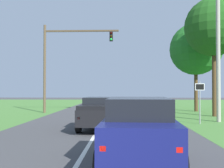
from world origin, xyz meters
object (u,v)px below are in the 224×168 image
(traffic_light, at_px, (63,55))
(keep_moving_sign, at_px, (200,97))
(oak_tree_right, at_px, (196,49))
(red_suv_near, at_px, (139,129))
(pickup_truck_lead, at_px, (101,112))
(utility_pole_right, at_px, (218,46))
(extra_tree_1, at_px, (214,27))

(traffic_light, xyz_separation_m, keep_moving_sign, (10.64, -8.29, -3.74))
(keep_moving_sign, xyz_separation_m, oak_tree_right, (2.50, 10.47, 4.56))
(keep_moving_sign, bearing_deg, oak_tree_right, 76.56)
(keep_moving_sign, bearing_deg, red_suv_near, -114.64)
(pickup_truck_lead, xyz_separation_m, utility_pole_right, (7.81, 3.63, 4.29))
(pickup_truck_lead, height_order, traffic_light, traffic_light)
(pickup_truck_lead, bearing_deg, traffic_light, 112.73)
(pickup_truck_lead, distance_m, oak_tree_right, 16.39)
(traffic_light, relative_size, extra_tree_1, 0.86)
(extra_tree_1, bearing_deg, keep_moving_sign, -116.74)
(red_suv_near, distance_m, utility_pole_right, 13.30)
(traffic_light, height_order, keep_moving_sign, traffic_light)
(traffic_light, xyz_separation_m, extra_tree_1, (13.27, -3.07, 1.90))
(red_suv_near, height_order, traffic_light, traffic_light)
(traffic_light, distance_m, extra_tree_1, 13.75)
(keep_moving_sign, distance_m, utility_pole_right, 4.05)
(red_suv_near, xyz_separation_m, utility_pole_right, (6.11, 11.05, 4.19))
(extra_tree_1, bearing_deg, traffic_light, 166.98)
(red_suv_near, bearing_deg, pickup_truck_lead, 102.92)
(red_suv_near, height_order, keep_moving_sign, keep_moving_sign)
(red_suv_near, bearing_deg, oak_tree_right, 70.96)
(utility_pole_right, bearing_deg, extra_tree_1, 75.71)
(red_suv_near, xyz_separation_m, extra_tree_1, (7.11, 14.99, 6.35))
(red_suv_near, bearing_deg, extra_tree_1, 64.62)
(oak_tree_right, bearing_deg, extra_tree_1, -88.61)
(oak_tree_right, relative_size, utility_pole_right, 0.86)
(keep_moving_sign, bearing_deg, pickup_truck_lead, -159.15)
(pickup_truck_lead, xyz_separation_m, traffic_light, (-4.46, 10.64, 4.55))
(oak_tree_right, distance_m, extra_tree_1, 5.36)
(traffic_light, bearing_deg, utility_pole_right, -29.74)
(keep_moving_sign, distance_m, extra_tree_1, 8.12)
(keep_moving_sign, relative_size, utility_pole_right, 0.26)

